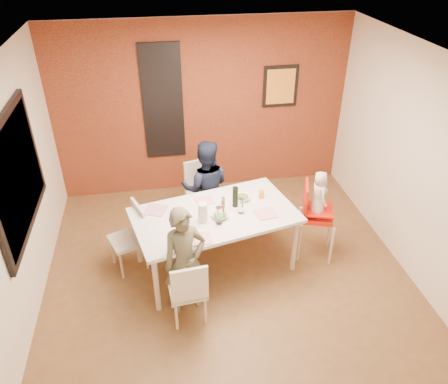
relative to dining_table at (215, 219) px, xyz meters
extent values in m
plane|color=brown|center=(0.13, -0.21, -0.74)|extent=(4.50, 4.50, 0.00)
cube|color=silver|center=(0.13, -0.21, 1.96)|extent=(4.50, 4.50, 0.02)
cube|color=beige|center=(0.13, 2.04, 0.61)|extent=(4.50, 0.02, 2.70)
cube|color=beige|center=(0.13, -2.46, 0.61)|extent=(4.50, 0.02, 2.70)
cube|color=beige|center=(-2.12, -0.21, 0.61)|extent=(0.02, 4.50, 2.70)
cube|color=beige|center=(2.38, -0.21, 0.61)|extent=(0.02, 4.50, 2.70)
cube|color=maroon|center=(0.13, 2.02, 0.61)|extent=(4.50, 0.02, 2.70)
cube|color=black|center=(-2.09, -0.01, 0.81)|extent=(0.05, 1.70, 1.30)
cube|color=black|center=(-2.08, -0.01, 0.81)|extent=(0.02, 1.55, 1.15)
cube|color=silver|center=(-0.47, 2.00, 0.76)|extent=(0.55, 0.03, 1.70)
cube|color=black|center=(-0.47, 2.00, 0.76)|extent=(0.60, 0.03, 1.76)
cube|color=black|center=(1.33, 2.00, 0.91)|extent=(0.54, 0.03, 0.64)
cube|color=gold|center=(1.33, 1.98, 0.91)|extent=(0.44, 0.01, 0.54)
cube|color=white|center=(0.00, 0.00, 0.05)|extent=(2.13, 1.49, 0.04)
cylinder|color=beige|center=(-0.76, -0.64, -0.35)|extent=(0.06, 0.06, 0.76)
cylinder|color=beige|center=(-0.96, 0.24, -0.35)|extent=(0.06, 0.06, 0.76)
cylinder|color=beige|center=(0.96, -0.24, -0.35)|extent=(0.06, 0.06, 0.76)
cylinder|color=beige|center=(0.76, 0.64, -0.35)|extent=(0.06, 0.06, 0.76)
cube|color=white|center=(-0.43, -0.79, -0.34)|extent=(0.43, 0.43, 0.04)
cube|color=white|center=(-0.41, -0.97, -0.11)|extent=(0.39, 0.07, 0.44)
cylinder|color=beige|center=(-0.28, -0.62, -0.54)|extent=(0.03, 0.03, 0.38)
cylinder|color=beige|center=(-0.25, -0.93, -0.54)|extent=(0.03, 0.03, 0.38)
cylinder|color=beige|center=(-0.60, -0.65, -0.54)|extent=(0.03, 0.03, 0.38)
cylinder|color=beige|center=(-0.57, -0.97, -0.54)|extent=(0.03, 0.03, 0.38)
cube|color=silver|center=(-0.01, 0.95, -0.29)|extent=(0.54, 0.54, 0.05)
cube|color=silver|center=(-0.06, 1.14, -0.04)|extent=(0.44, 0.15, 0.50)
cylinder|color=beige|center=(-0.13, 0.73, -0.52)|extent=(0.04, 0.04, 0.43)
cylinder|color=beige|center=(-0.23, 1.07, -0.52)|extent=(0.04, 0.04, 0.43)
cylinder|color=beige|center=(0.21, 0.82, -0.52)|extent=(0.04, 0.04, 0.43)
cylinder|color=beige|center=(0.12, 1.17, -0.52)|extent=(0.04, 0.04, 0.43)
cube|color=beige|center=(-1.08, 0.17, -0.32)|extent=(0.53, 0.53, 0.05)
cube|color=beige|center=(-0.91, 0.24, -0.09)|extent=(0.18, 0.39, 0.46)
cylinder|color=tan|center=(-1.30, 0.26, -0.54)|extent=(0.03, 0.03, 0.40)
cylinder|color=tan|center=(-0.99, 0.39, -0.54)|extent=(0.03, 0.03, 0.40)
cylinder|color=tan|center=(-1.18, -0.05, -0.54)|extent=(0.03, 0.03, 0.40)
cylinder|color=tan|center=(-0.87, 0.08, -0.54)|extent=(0.03, 0.03, 0.40)
cube|color=red|center=(1.34, 0.04, -0.14)|extent=(0.46, 0.46, 0.05)
cube|color=red|center=(1.17, 0.09, 0.10)|extent=(0.14, 0.36, 0.43)
cube|color=red|center=(1.34, 0.04, -0.04)|extent=(0.46, 0.46, 0.02)
cylinder|color=beige|center=(1.47, -0.22, -0.45)|extent=(0.03, 0.03, 0.57)
cylinder|color=beige|center=(1.08, -0.09, -0.45)|extent=(0.03, 0.03, 0.57)
cylinder|color=beige|center=(1.59, 0.17, -0.45)|extent=(0.03, 0.03, 0.57)
cylinder|color=beige|center=(1.20, 0.30, -0.45)|extent=(0.03, 0.03, 0.57)
imported|color=brown|center=(-0.43, -0.63, -0.07)|extent=(0.55, 0.43, 1.33)
imported|color=black|center=(-0.01, 0.79, -0.04)|extent=(0.74, 0.62, 1.39)
imported|color=beige|center=(1.32, 0.04, 0.19)|extent=(0.22, 0.32, 0.61)
cube|color=white|center=(-0.22, -0.46, 0.08)|extent=(0.24, 0.24, 0.01)
cube|color=white|center=(-0.09, 0.29, 0.08)|extent=(0.25, 0.25, 0.01)
cube|color=white|center=(0.61, -0.11, 0.08)|extent=(0.28, 0.28, 0.01)
cube|color=silver|center=(-0.70, 0.19, 0.08)|extent=(0.32, 0.32, 0.01)
imported|color=silver|center=(0.05, -0.09, 0.10)|extent=(0.26, 0.26, 0.05)
imported|color=white|center=(0.40, 0.26, 0.10)|extent=(0.26, 0.26, 0.05)
cylinder|color=black|center=(0.27, 0.12, 0.21)|extent=(0.07, 0.07, 0.27)
cylinder|color=white|center=(0.02, -0.20, 0.18)|extent=(0.08, 0.08, 0.22)
cylinder|color=white|center=(0.31, -0.03, 0.17)|extent=(0.07, 0.07, 0.20)
cylinder|color=silver|center=(-0.16, -0.13, 0.20)|extent=(0.11, 0.11, 0.25)
cylinder|color=red|center=(0.10, -0.02, 0.13)|extent=(0.03, 0.03, 0.13)
cylinder|color=#2F7727|center=(0.11, 0.09, 0.14)|extent=(0.03, 0.03, 0.13)
cylinder|color=brown|center=(0.13, 0.13, 0.14)|extent=(0.04, 0.04, 0.14)
cylinder|color=orange|center=(0.64, 0.25, 0.13)|extent=(0.07, 0.07, 0.11)
camera|label=1|loc=(-0.61, -4.27, 3.09)|focal=35.00mm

